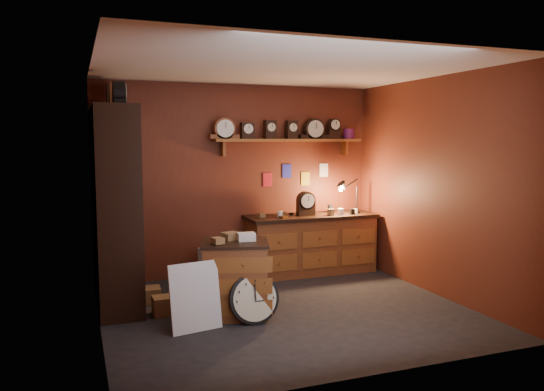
{
  "coord_description": "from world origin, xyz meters",
  "views": [
    {
      "loc": [
        -2.19,
        -5.42,
        1.92
      ],
      "look_at": [
        -0.03,
        0.35,
        1.28
      ],
      "focal_mm": 35.0,
      "sensor_mm": 36.0,
      "label": 1
    }
  ],
  "objects_px": {
    "shelving_unit": "(112,198)",
    "big_round_clock": "(254,299)",
    "low_cabinet": "(235,276)",
    "workbench": "(311,240)"
  },
  "relations": [
    {
      "from": "shelving_unit",
      "to": "big_round_clock",
      "type": "bearing_deg",
      "value": -43.4
    },
    {
      "from": "shelving_unit",
      "to": "big_round_clock",
      "type": "height_order",
      "value": "shelving_unit"
    },
    {
      "from": "low_cabinet",
      "to": "shelving_unit",
      "type": "bearing_deg",
      "value": 158.58
    },
    {
      "from": "low_cabinet",
      "to": "big_round_clock",
      "type": "distance_m",
      "value": 0.38
    },
    {
      "from": "shelving_unit",
      "to": "low_cabinet",
      "type": "relative_size",
      "value": 2.82
    },
    {
      "from": "low_cabinet",
      "to": "workbench",
      "type": "bearing_deg",
      "value": 58.92
    },
    {
      "from": "shelving_unit",
      "to": "workbench",
      "type": "xyz_separation_m",
      "value": [
        2.78,
        0.49,
        -0.78
      ]
    },
    {
      "from": "workbench",
      "to": "low_cabinet",
      "type": "xyz_separation_m",
      "value": [
        -1.57,
        -1.44,
        -0.03
      ]
    },
    {
      "from": "shelving_unit",
      "to": "workbench",
      "type": "relative_size",
      "value": 1.35
    },
    {
      "from": "workbench",
      "to": "big_round_clock",
      "type": "distance_m",
      "value": 2.28
    }
  ]
}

